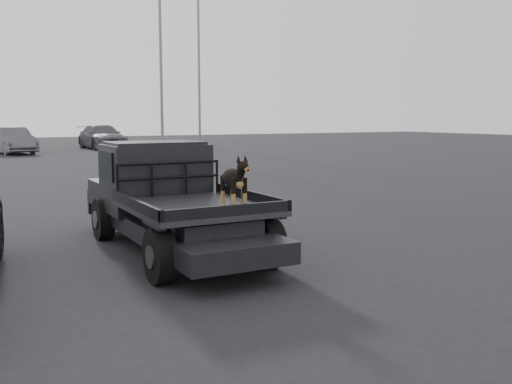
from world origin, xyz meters
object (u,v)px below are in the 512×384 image
distant_car_a (13,141)px  floodlight_far (199,50)px  distant_car_b (102,137)px  dog (234,182)px  floodlight_mid (160,40)px  flatbed_ute (174,224)px

distant_car_a → floodlight_far: (13.16, 1.98, 6.28)m
distant_car_a → distant_car_b: distant_car_b is taller
dog → distant_car_b: bearing=79.9°
distant_car_b → floodlight_far: floodlight_far is taller
distant_car_a → distant_car_b: (6.19, 3.24, 0.03)m
distant_car_b → floodlight_mid: size_ratio=0.46×
flatbed_ute → floodlight_mid: 27.63m
distant_car_b → floodlight_mid: bearing=-74.8°
distant_car_a → floodlight_mid: (8.40, -3.37, 6.12)m
dog → floodlight_mid: (8.19, 26.93, 5.63)m
distant_car_a → floodlight_far: floodlight_far is taller
dog → distant_car_b: size_ratio=0.13×
dog → floodlight_mid: size_ratio=0.06×
distant_car_b → floodlight_far: 9.44m
dog → floodlight_mid: bearing=73.1°
distant_car_b → flatbed_ute: bearing=-104.5°
dog → distant_car_a: dog is taller
floodlight_mid → distant_car_a: bearing=158.1°
distant_car_a → distant_car_b: 6.99m
floodlight_mid → floodlight_far: size_ratio=0.98×
flatbed_ute → floodlight_mid: floodlight_mid is taller
distant_car_b → floodlight_far: size_ratio=0.44×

